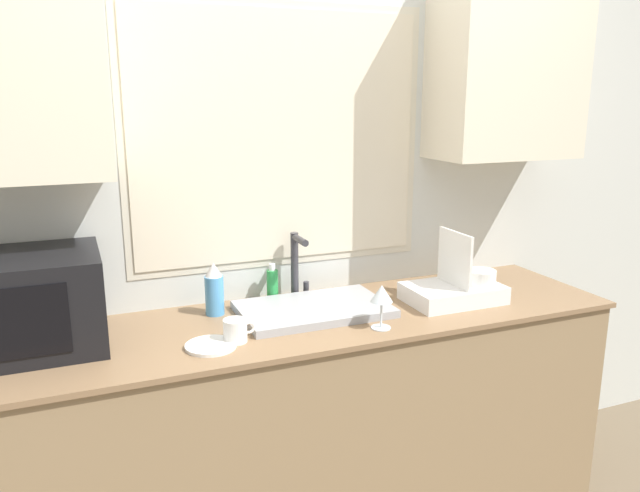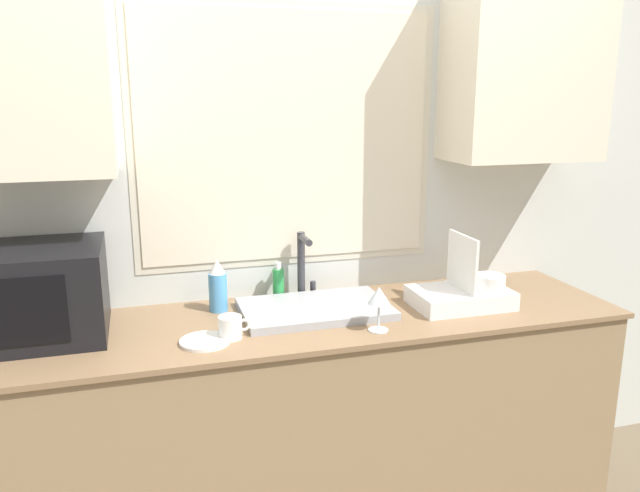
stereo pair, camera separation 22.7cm
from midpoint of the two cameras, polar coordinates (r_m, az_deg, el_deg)
The scene contains 11 objects.
countertop at distance 2.57m, azimuth 1.59°, elevation -16.27°, with size 2.43×0.64×0.93m.
wall_back at distance 2.51m, azimuth -0.28°, elevation 6.92°, with size 6.00×0.38×2.60m.
sink_basin at distance 2.41m, azimuth 2.26°, elevation -5.81°, with size 0.56×0.36×0.03m.
faucet at distance 2.54m, azimuth 0.99°, elevation -1.41°, with size 0.08×0.14×0.27m.
microwave at distance 2.30m, azimuth -21.69°, elevation -4.01°, with size 0.43×0.40×0.32m.
dish_rack at distance 2.56m, azimuth 15.51°, elevation -4.24°, with size 0.38×0.25×0.29m.
spray_bottle at distance 2.42m, azimuth -6.69°, elevation -3.74°, with size 0.07×0.07×0.20m.
soap_bottle at distance 2.55m, azimuth -1.29°, elevation -3.42°, with size 0.05×0.05×0.15m.
mug_near_sink at distance 2.16m, azimuth -5.20°, elevation -7.47°, with size 0.11×0.08×0.08m.
wine_glass at distance 2.22m, azimuth 8.36°, elevation -4.72°, with size 0.08×0.08×0.16m.
small_plate at distance 2.14m, azimuth -7.49°, elevation -8.69°, with size 0.17×0.17×0.01m.
Camera 2 is at (-0.58, -1.84, 1.75)m, focal length 35.00 mm.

